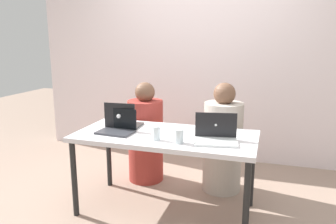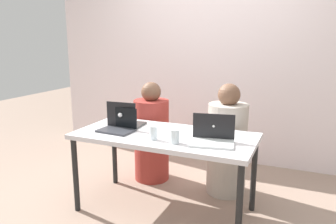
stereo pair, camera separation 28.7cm
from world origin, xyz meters
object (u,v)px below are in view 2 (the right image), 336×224
Objects in this scene: laptop_front_right at (213,137)px; water_glass_center at (153,134)px; laptop_back_left at (125,121)px; laptop_front_left at (118,126)px; water_glass_right at (175,137)px; person_on_right at (227,145)px; person_on_left at (152,137)px.

water_glass_center is at bearing -177.90° from laptop_front_right.
laptop_back_left is at bearing 159.28° from laptop_front_right.
laptop_front_right is 0.91m from laptop_back_left.
water_glass_right is at bearing -8.37° from laptop_front_left.
laptop_front_left is 0.88m from laptop_front_right.
person_on_right is 0.73m from laptop_front_right.
laptop_front_right is (0.88, -0.01, 0.00)m from laptop_front_left.
person_on_left is at bearing 131.94° from laptop_front_right.
water_glass_center is (-0.47, -0.11, 0.00)m from laptop_front_right.
laptop_back_left is at bearing 36.62° from person_on_right.
person_on_left is 0.92m from water_glass_center.
water_glass_right is at bearing 119.66° from person_on_left.
person_on_left is 1.03m from water_glass_right.
water_glass_center reaches higher than water_glass_right.
water_glass_right is (-0.24, -0.79, 0.28)m from person_on_right.
laptop_front_left is at bearing 169.02° from laptop_front_right.
water_glass_center is 1.03× the size of water_glass_right.
laptop_back_left is 0.50m from water_glass_center.
person_on_left is 2.91× the size of laptop_front_right.
water_glass_right is (0.60, -0.79, 0.29)m from person_on_left.
laptop_front_left is at bearing 82.22° from person_on_left.
person_on_left is 1.14m from laptop_front_right.
person_on_right is 1.04m from laptop_back_left.
laptop_front_right reaches higher than water_glass_center.
person_on_left is at bearing -95.17° from laptop_back_left.
person_on_left is at bearing 5.91° from person_on_right.
person_on_left reaches higher than laptop_front_left.
laptop_back_left is at bearing 99.31° from laptop_front_left.
water_glass_right is at bearing 79.05° from person_on_right.
laptop_front_right reaches higher than water_glass_right.
person_on_right is (0.84, 0.00, 0.01)m from person_on_left.
water_glass_center is (-0.44, -0.77, 0.28)m from person_on_right.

